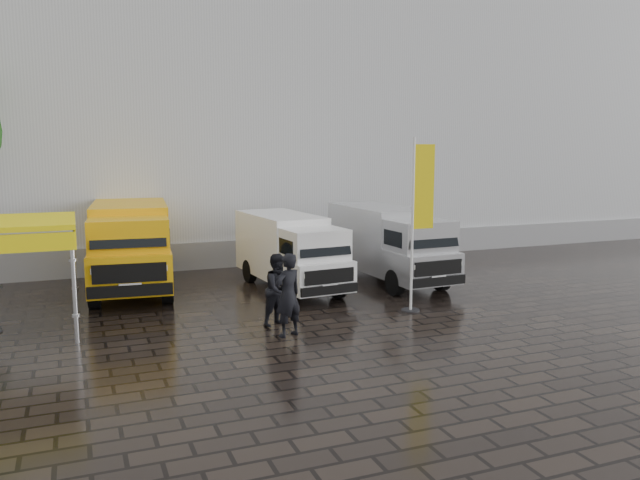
# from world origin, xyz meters

# --- Properties ---
(ground) EXTENTS (120.00, 120.00, 0.00)m
(ground) POSITION_xyz_m (0.00, 0.00, 0.00)
(ground) COLOR black
(ground) RESTS_ON ground
(exhibition_hall) EXTENTS (44.00, 16.00, 12.00)m
(exhibition_hall) POSITION_xyz_m (2.00, 16.00, 6.00)
(exhibition_hall) COLOR silver
(exhibition_hall) RESTS_ON ground
(hall_plinth) EXTENTS (44.00, 0.15, 1.00)m
(hall_plinth) POSITION_xyz_m (2.00, 7.95, 0.50)
(hall_plinth) COLOR gray
(hall_plinth) RESTS_ON ground
(van_yellow) EXTENTS (2.77, 5.97, 2.67)m
(van_yellow) POSITION_xyz_m (-6.45, 5.12, 1.34)
(van_yellow) COLOR #FFB50D
(van_yellow) RESTS_ON ground
(van_white) EXTENTS (2.20, 5.43, 2.30)m
(van_white) POSITION_xyz_m (-1.80, 3.61, 1.15)
(van_white) COLOR white
(van_white) RESTS_ON ground
(van_silver) EXTENTS (2.09, 5.70, 2.44)m
(van_silver) POSITION_xyz_m (1.60, 3.49, 1.22)
(van_silver) COLOR silver
(van_silver) RESTS_ON ground
(canopy_tent) EXTENTS (3.17, 3.17, 2.71)m
(canopy_tent) POSITION_xyz_m (-9.57, 1.61, 2.54)
(canopy_tent) COLOR silver
(canopy_tent) RESTS_ON ground
(flagpole) EXTENTS (0.88, 0.50, 4.67)m
(flagpole) POSITION_xyz_m (0.55, -0.12, 2.59)
(flagpole) COLOR black
(flagpole) RESTS_ON ground
(wheelie_bin) EXTENTS (0.68, 0.68, 0.97)m
(wheelie_bin) POSITION_xyz_m (4.70, 7.39, 0.48)
(wheelie_bin) COLOR black
(wheelie_bin) RESTS_ON ground
(person_front) EXTENTS (0.84, 0.70, 1.98)m
(person_front) POSITION_xyz_m (-3.46, -1.08, 0.99)
(person_front) COLOR black
(person_front) RESTS_ON ground
(person_tent) EXTENTS (1.09, 1.01, 1.80)m
(person_tent) POSITION_xyz_m (-3.37, -0.09, 0.90)
(person_tent) COLOR black
(person_tent) RESTS_ON ground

